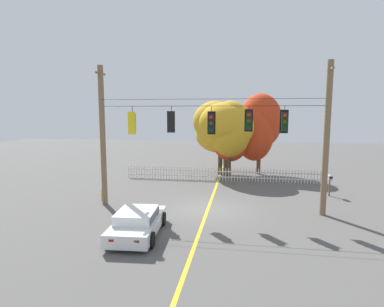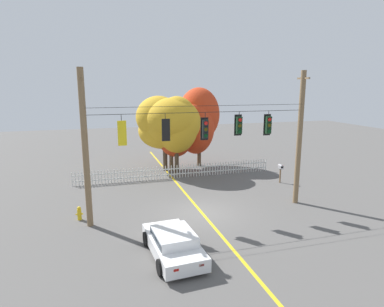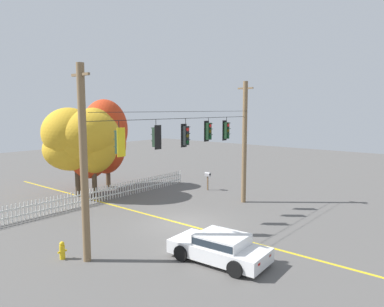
% 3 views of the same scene
% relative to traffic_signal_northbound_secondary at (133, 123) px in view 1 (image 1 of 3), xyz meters
% --- Properties ---
extents(ground, '(80.00, 80.00, 0.00)m').
position_rel_traffic_signal_northbound_secondary_xyz_m(ground, '(4.22, 0.01, -4.72)').
color(ground, '#565451').
extents(lane_centerline_stripe, '(0.16, 36.00, 0.01)m').
position_rel_traffic_signal_northbound_secondary_xyz_m(lane_centerline_stripe, '(4.22, 0.01, -4.72)').
color(lane_centerline_stripe, gold).
rests_on(lane_centerline_stripe, ground).
extents(signal_support_span, '(12.33, 1.10, 7.88)m').
position_rel_traffic_signal_northbound_secondary_xyz_m(signal_support_span, '(4.22, 0.01, -0.72)').
color(signal_support_span, brown).
rests_on(signal_support_span, ground).
extents(traffic_signal_northbound_secondary, '(0.43, 0.38, 1.55)m').
position_rel_traffic_signal_northbound_secondary_xyz_m(traffic_signal_northbound_secondary, '(0.00, 0.00, 0.00)').
color(traffic_signal_northbound_secondary, black).
extents(traffic_signal_northbound_primary, '(0.43, 0.38, 1.42)m').
position_rel_traffic_signal_northbound_secondary_xyz_m(traffic_signal_northbound_primary, '(2.21, 0.00, 0.08)').
color(traffic_signal_northbound_primary, black).
extents(traffic_signal_southbound_primary, '(0.43, 0.38, 1.51)m').
position_rel_traffic_signal_northbound_secondary_xyz_m(traffic_signal_southbound_primary, '(4.37, 0.02, 0.03)').
color(traffic_signal_southbound_primary, black).
extents(traffic_signal_eastbound_side, '(0.43, 0.38, 1.35)m').
position_rel_traffic_signal_northbound_secondary_xyz_m(traffic_signal_eastbound_side, '(6.33, 0.02, 0.16)').
color(traffic_signal_eastbound_side, black).
extents(traffic_signal_westbound_side, '(0.43, 0.38, 1.41)m').
position_rel_traffic_signal_northbound_secondary_xyz_m(traffic_signal_westbound_side, '(8.14, 0.02, 0.12)').
color(traffic_signal_westbound_side, black).
extents(white_picket_fence, '(15.37, 0.06, 1.01)m').
position_rel_traffic_signal_northbound_secondary_xyz_m(white_picket_fence, '(4.58, 7.36, -4.21)').
color(white_picket_fence, silver).
rests_on(white_picket_fence, ground).
extents(autumn_maple_near_fence, '(4.31, 4.49, 6.22)m').
position_rel_traffic_signal_northbound_secondary_xyz_m(autumn_maple_near_fence, '(4.02, 9.84, -0.84)').
color(autumn_maple_near_fence, '#473828').
rests_on(autumn_maple_near_fence, ground).
extents(autumn_maple_mid, '(3.29, 2.68, 5.54)m').
position_rel_traffic_signal_northbound_secondary_xyz_m(autumn_maple_mid, '(5.06, 9.70, -1.29)').
color(autumn_maple_mid, brown).
rests_on(autumn_maple_mid, ground).
extents(autumn_oak_far_east, '(4.47, 4.00, 6.21)m').
position_rel_traffic_signal_northbound_secondary_xyz_m(autumn_oak_far_east, '(4.85, 8.97, -0.55)').
color(autumn_oak_far_east, '#473828').
rests_on(autumn_oak_far_east, ground).
extents(autumn_maple_far_west, '(3.92, 3.84, 6.87)m').
position_rel_traffic_signal_northbound_secondary_xyz_m(autumn_maple_far_west, '(7.28, 10.79, -0.73)').
color(autumn_maple_far_west, brown).
rests_on(autumn_maple_far_west, ground).
extents(parked_car, '(2.15, 4.12, 1.15)m').
position_rel_traffic_signal_northbound_secondary_xyz_m(parked_car, '(1.61, -4.17, -4.12)').
color(parked_car, white).
rests_on(parked_car, ground).
extents(fire_hydrant, '(0.38, 0.22, 0.75)m').
position_rel_traffic_signal_northbound_secondary_xyz_m(fire_hydrant, '(-2.34, 0.94, -4.35)').
color(fire_hydrant, gold).
rests_on(fire_hydrant, ground).
extents(roadside_mailbox, '(0.25, 0.44, 1.37)m').
position_rel_traffic_signal_northbound_secondary_xyz_m(roadside_mailbox, '(11.56, 3.98, -3.60)').
color(roadside_mailbox, brown).
rests_on(roadside_mailbox, ground).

